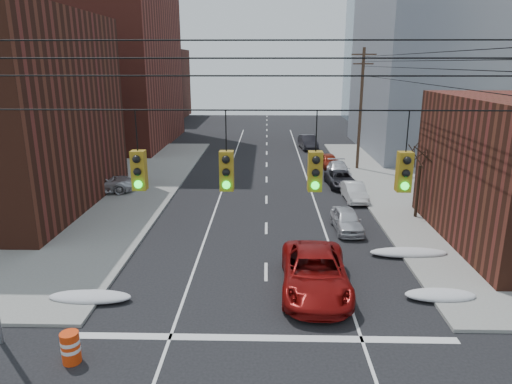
{
  "coord_description": "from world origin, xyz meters",
  "views": [
    {
      "loc": [
        -0.0,
        -8.06,
        9.7
      ],
      "look_at": [
        -0.56,
        15.5,
        3.0
      ],
      "focal_mm": 32.0,
      "sensor_mm": 36.0,
      "label": 1
    }
  ],
  "objects_px": {
    "parked_car_d": "(339,170)",
    "lot_car_b": "(101,183)",
    "parked_car_a": "(347,220)",
    "parked_car_e": "(329,161)",
    "lot_car_c": "(5,191)",
    "construction_barrel": "(71,347)",
    "lot_car_d": "(51,178)",
    "parked_car_c": "(340,179)",
    "lot_car_a": "(39,196)",
    "parked_car_b": "(354,192)",
    "parked_car_f": "(308,142)",
    "red_pickup": "(315,273)"
  },
  "relations": [
    {
      "from": "parked_car_d",
      "to": "lot_car_b",
      "type": "relative_size",
      "value": 0.86
    },
    {
      "from": "parked_car_a",
      "to": "lot_car_b",
      "type": "xyz_separation_m",
      "value": [
        -17.46,
        7.51,
        0.23
      ]
    },
    {
      "from": "parked_car_e",
      "to": "lot_car_c",
      "type": "distance_m",
      "value": 27.47
    },
    {
      "from": "construction_barrel",
      "to": "lot_car_d",
      "type": "bearing_deg",
      "value": 116.08
    },
    {
      "from": "parked_car_d",
      "to": "parked_car_c",
      "type": "bearing_deg",
      "value": -93.44
    },
    {
      "from": "lot_car_a",
      "to": "lot_car_b",
      "type": "xyz_separation_m",
      "value": [
        2.89,
        3.81,
        -0.04
      ]
    },
    {
      "from": "parked_car_b",
      "to": "parked_car_f",
      "type": "bearing_deg",
      "value": 92.5
    },
    {
      "from": "parked_car_a",
      "to": "parked_car_d",
      "type": "relative_size",
      "value": 0.85
    },
    {
      "from": "lot_car_b",
      "to": "construction_barrel",
      "type": "xyz_separation_m",
      "value": [
        6.16,
        -20.28,
        -0.31
      ]
    },
    {
      "from": "parked_car_d",
      "to": "lot_car_c",
      "type": "xyz_separation_m",
      "value": [
        -25.12,
        -7.88,
        0.14
      ]
    },
    {
      "from": "parked_car_a",
      "to": "parked_car_e",
      "type": "xyz_separation_m",
      "value": [
        1.17,
        17.12,
        0.0
      ]
    },
    {
      "from": "parked_car_e",
      "to": "lot_car_d",
      "type": "bearing_deg",
      "value": -166.09
    },
    {
      "from": "parked_car_a",
      "to": "parked_car_b",
      "type": "height_order",
      "value": "parked_car_a"
    },
    {
      "from": "parked_car_a",
      "to": "lot_car_b",
      "type": "height_order",
      "value": "lot_car_b"
    },
    {
      "from": "parked_car_d",
      "to": "lot_car_b",
      "type": "bearing_deg",
      "value": -161.06
    },
    {
      "from": "parked_car_e",
      "to": "lot_car_d",
      "type": "height_order",
      "value": "lot_car_d"
    },
    {
      "from": "red_pickup",
      "to": "parked_car_f",
      "type": "relative_size",
      "value": 1.3
    },
    {
      "from": "lot_car_b",
      "to": "lot_car_a",
      "type": "bearing_deg",
      "value": 132.13
    },
    {
      "from": "red_pickup",
      "to": "lot_car_d",
      "type": "bearing_deg",
      "value": 141.24
    },
    {
      "from": "parked_car_b",
      "to": "parked_car_d",
      "type": "relative_size",
      "value": 0.86
    },
    {
      "from": "parked_car_e",
      "to": "construction_barrel",
      "type": "height_order",
      "value": "parked_car_e"
    },
    {
      "from": "lot_car_d",
      "to": "lot_car_c",
      "type": "bearing_deg",
      "value": 146.58
    },
    {
      "from": "parked_car_c",
      "to": "lot_car_c",
      "type": "relative_size",
      "value": 0.99
    },
    {
      "from": "red_pickup",
      "to": "parked_car_e",
      "type": "distance_m",
      "value": 24.97
    },
    {
      "from": "parked_car_e",
      "to": "lot_car_b",
      "type": "distance_m",
      "value": 20.96
    },
    {
      "from": "lot_car_c",
      "to": "construction_barrel",
      "type": "height_order",
      "value": "lot_car_c"
    },
    {
      "from": "lot_car_c",
      "to": "lot_car_d",
      "type": "distance_m",
      "value": 4.03
    },
    {
      "from": "lot_car_a",
      "to": "lot_car_c",
      "type": "distance_m",
      "value": 3.64
    },
    {
      "from": "lot_car_c",
      "to": "lot_car_b",
      "type": "bearing_deg",
      "value": -82.58
    },
    {
      "from": "parked_car_e",
      "to": "red_pickup",
      "type": "bearing_deg",
      "value": -104.38
    },
    {
      "from": "parked_car_a",
      "to": "parked_car_e",
      "type": "relative_size",
      "value": 1.0
    },
    {
      "from": "lot_car_a",
      "to": "lot_car_c",
      "type": "height_order",
      "value": "lot_car_a"
    },
    {
      "from": "parked_car_a",
      "to": "construction_barrel",
      "type": "bearing_deg",
      "value": -133.79
    },
    {
      "from": "parked_car_b",
      "to": "parked_car_a",
      "type": "bearing_deg",
      "value": -106.25
    },
    {
      "from": "parked_car_c",
      "to": "red_pickup",
      "type": "bearing_deg",
      "value": -105.92
    },
    {
      "from": "parked_car_d",
      "to": "lot_car_a",
      "type": "distance_m",
      "value": 23.81
    },
    {
      "from": "parked_car_f",
      "to": "lot_car_a",
      "type": "xyz_separation_m",
      "value": [
        -20.35,
        -23.34,
        0.13
      ]
    },
    {
      "from": "parked_car_b",
      "to": "parked_car_c",
      "type": "height_order",
      "value": "parked_car_b"
    },
    {
      "from": "parked_car_f",
      "to": "lot_car_a",
      "type": "bearing_deg",
      "value": -136.74
    },
    {
      "from": "lot_car_a",
      "to": "lot_car_d",
      "type": "height_order",
      "value": "lot_car_a"
    },
    {
      "from": "construction_barrel",
      "to": "lot_car_a",
      "type": "bearing_deg",
      "value": 118.79
    },
    {
      "from": "parked_car_b",
      "to": "lot_car_a",
      "type": "relative_size",
      "value": 0.84
    },
    {
      "from": "lot_car_b",
      "to": "parked_car_a",
      "type": "bearing_deg",
      "value": -124.0
    },
    {
      "from": "parked_car_b",
      "to": "parked_car_e",
      "type": "xyz_separation_m",
      "value": [
        -0.43,
        10.86,
        0.01
      ]
    },
    {
      "from": "parked_car_d",
      "to": "construction_barrel",
      "type": "relative_size",
      "value": 4.09
    },
    {
      "from": "parked_car_a",
      "to": "construction_barrel",
      "type": "xyz_separation_m",
      "value": [
        -11.3,
        -12.77,
        -0.09
      ]
    },
    {
      "from": "parked_car_d",
      "to": "lot_car_b",
      "type": "distance_m",
      "value": 19.79
    },
    {
      "from": "red_pickup",
      "to": "lot_car_c",
      "type": "relative_size",
      "value": 1.38
    },
    {
      "from": "parked_car_b",
      "to": "lot_car_b",
      "type": "distance_m",
      "value": 19.11
    },
    {
      "from": "parked_car_e",
      "to": "construction_barrel",
      "type": "relative_size",
      "value": 3.48
    }
  ]
}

